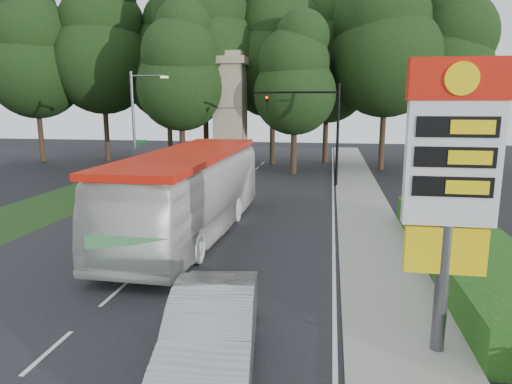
% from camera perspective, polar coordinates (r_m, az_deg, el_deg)
% --- Properties ---
extents(ground, '(120.00, 120.00, 0.00)m').
position_cam_1_polar(ground, '(12.28, -25.88, -18.84)').
color(ground, black).
rests_on(ground, ground).
extents(road_surface, '(14.00, 80.00, 0.02)m').
position_cam_1_polar(road_surface, '(22.36, -8.08, -4.27)').
color(road_surface, black).
rests_on(road_surface, ground).
extents(sidewalk_right, '(3.00, 80.00, 0.12)m').
position_cam_1_polar(sidewalk_right, '(21.45, 14.24, -5.04)').
color(sidewalk_right, gray).
rests_on(sidewalk_right, ground).
extents(grass_verge_left, '(5.00, 50.00, 0.02)m').
position_cam_1_polar(grass_verge_left, '(31.57, -21.43, -0.41)').
color(grass_verge_left, '#193814').
rests_on(grass_verge_left, ground).
extents(hedge, '(3.00, 14.00, 1.20)m').
position_cam_1_polar(hedge, '(18.07, 24.96, -7.03)').
color(hedge, '#1C4612').
rests_on(hedge, ground).
extents(gas_station_pylon, '(2.10, 0.45, 6.85)m').
position_cam_1_polar(gas_station_pylon, '(10.97, 23.26, 2.56)').
color(gas_station_pylon, '#59595E').
rests_on(gas_station_pylon, ground).
extents(traffic_signal_mast, '(6.10, 0.35, 7.20)m').
position_cam_1_polar(traffic_signal_mast, '(32.58, 7.88, 8.87)').
color(traffic_signal_mast, black).
rests_on(traffic_signal_mast, ground).
extents(streetlight_signs, '(2.75, 0.98, 8.00)m').
position_cam_1_polar(streetlight_signs, '(33.45, -14.72, 8.27)').
color(streetlight_signs, '#59595E').
rests_on(streetlight_signs, ground).
extents(monument, '(3.00, 3.00, 10.05)m').
position_cam_1_polar(monument, '(39.49, -3.23, 9.96)').
color(monument, gray).
rests_on(monument, ground).
extents(tree_far_west, '(8.96, 8.96, 17.60)m').
position_cam_1_polar(tree_far_west, '(50.63, -26.07, 15.47)').
color(tree_far_west, '#2D2116').
rests_on(tree_far_west, ground).
extents(tree_west_mid, '(9.80, 9.80, 19.25)m').
position_cam_1_polar(tree_west_mid, '(49.37, -18.81, 17.30)').
color(tree_west_mid, '#2D2116').
rests_on(tree_west_mid, ground).
extents(tree_west_near, '(8.40, 8.40, 16.50)m').
position_cam_1_polar(tree_west_near, '(48.63, -11.03, 15.79)').
color(tree_west_near, '#2D2116').
rests_on(tree_west_near, ground).
extents(tree_center_left, '(10.08, 10.08, 19.80)m').
position_cam_1_polar(tree_center_left, '(43.55, -6.52, 19.15)').
color(tree_center_left, '#2D2116').
rests_on(tree_center_left, ground).
extents(tree_center_right, '(9.24, 9.24, 18.15)m').
position_cam_1_polar(tree_center_right, '(44.19, 2.15, 17.78)').
color(tree_center_right, '#2D2116').
rests_on(tree_center_right, ground).
extents(tree_east_near, '(8.12, 8.12, 15.95)m').
position_cam_1_polar(tree_east_near, '(45.71, 8.94, 15.75)').
color(tree_east_near, '#2D2116').
rests_on(tree_east_near, ground).
extents(tree_east_mid, '(9.52, 9.52, 18.70)m').
position_cam_1_polar(tree_east_mid, '(42.14, 16.12, 18.15)').
color(tree_east_mid, '#2D2116').
rests_on(tree_east_mid, ground).
extents(tree_far_east, '(8.68, 8.68, 17.05)m').
position_cam_1_polar(tree_far_east, '(44.78, 22.37, 16.03)').
color(tree_far_east, '#2D2116').
rests_on(tree_far_east, ground).
extents(tree_monument_left, '(7.28, 7.28, 14.30)m').
position_cam_1_polar(tree_monument_left, '(39.68, -9.46, 15.00)').
color(tree_monument_left, '#2D2116').
rests_on(tree_monument_left, ground).
extents(tree_monument_right, '(6.72, 6.72, 13.20)m').
position_cam_1_polar(tree_monument_right, '(38.23, 4.88, 14.26)').
color(tree_monument_right, '#2D2116').
rests_on(tree_monument_right, ground).
extents(transit_bus, '(3.59, 13.75, 3.80)m').
position_cam_1_polar(transit_bus, '(20.62, -8.09, -0.18)').
color(transit_bus, white).
rests_on(transit_bus, ground).
extents(sedan_silver, '(2.59, 5.63, 1.79)m').
position_cam_1_polar(sedan_silver, '(10.74, -5.51, -16.78)').
color(sedan_silver, '#9C9FA3').
rests_on(sedan_silver, ground).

